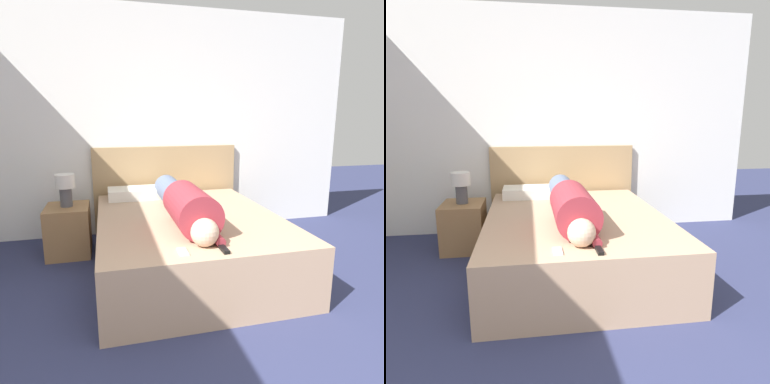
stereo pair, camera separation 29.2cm
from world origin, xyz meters
TOP-DOWN VIEW (x-y plane):
  - wall_back at (0.00, 3.73)m, footprint 5.10×0.06m
  - bed at (0.22, 2.55)m, footprint 1.60×2.04m
  - headboard at (0.22, 3.66)m, footprint 1.72×0.04m
  - nightstand at (-0.88, 3.16)m, footprint 0.42×0.49m
  - table_lamp at (-0.88, 3.16)m, footprint 0.19×0.19m
  - person_lying at (0.16, 2.42)m, footprint 0.34×1.63m
  - pillow_near_headboard at (-0.18, 3.35)m, footprint 0.59×0.34m
  - tv_remote at (0.26, 1.67)m, footprint 0.04×0.15m
  - cell_phone at (-0.02, 1.70)m, footprint 0.06×0.13m

SIDE VIEW (x-z plane):
  - nightstand at x=-0.88m, z-range 0.00..0.50m
  - bed at x=0.22m, z-range 0.00..0.50m
  - cell_phone at x=-0.02m, z-range 0.50..0.51m
  - tv_remote at x=0.26m, z-range 0.50..0.53m
  - headboard at x=0.22m, z-range 0.00..1.04m
  - pillow_near_headboard at x=-0.18m, z-range 0.50..0.61m
  - person_lying at x=0.16m, z-range 0.48..0.82m
  - table_lamp at x=-0.88m, z-range 0.54..0.87m
  - wall_back at x=0.00m, z-range 0.00..2.60m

